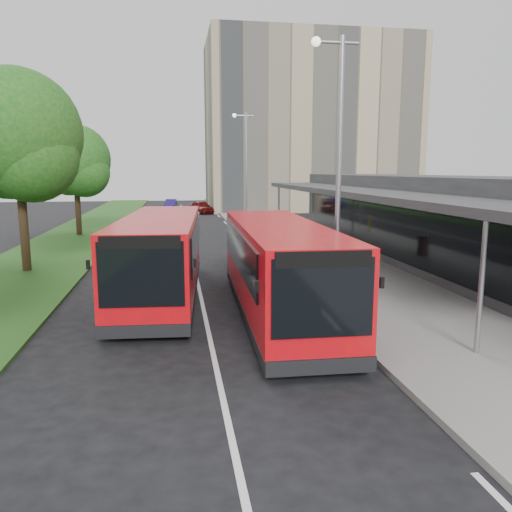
{
  "coord_description": "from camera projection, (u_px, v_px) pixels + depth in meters",
  "views": [
    {
      "loc": [
        -0.8,
        -12.87,
        4.25
      ],
      "look_at": [
        1.78,
        2.9,
        1.5
      ],
      "focal_mm": 35.0,
      "sensor_mm": 36.0,
      "label": 1
    }
  ],
  "objects": [
    {
      "name": "ground",
      "position": [
        208.0,
        331.0,
        13.37
      ],
      "size": [
        120.0,
        120.0,
        0.0
      ],
      "primitive_type": "plane",
      "color": "black",
      "rests_on": "ground"
    },
    {
      "name": "pavement",
      "position": [
        277.0,
        233.0,
        33.76
      ],
      "size": [
        5.0,
        80.0,
        0.15
      ],
      "primitive_type": "cube",
      "color": "gray",
      "rests_on": "ground"
    },
    {
      "name": "grass_verge",
      "position": [
        77.0,
        237.0,
        31.7
      ],
      "size": [
        5.0,
        80.0,
        0.1
      ],
      "primitive_type": "cube",
      "color": "#254D19",
      "rests_on": "ground"
    },
    {
      "name": "lane_centre_line",
      "position": [
        190.0,
        247.0,
        27.96
      ],
      "size": [
        0.12,
        70.0,
        0.01
      ],
      "primitive_type": "cube",
      "color": "silver",
      "rests_on": "ground"
    },
    {
      "name": "kerb_dashes",
      "position": [
        239.0,
        237.0,
        32.37
      ],
      "size": [
        0.12,
        56.0,
        0.01
      ],
      "color": "silver",
      "rests_on": "ground"
    },
    {
      "name": "office_block",
      "position": [
        308.0,
        127.0,
        54.92
      ],
      "size": [
        22.0,
        12.0,
        18.0
      ],
      "primitive_type": "cube",
      "color": "tan",
      "rests_on": "ground"
    },
    {
      "name": "station_building",
      "position": [
        436.0,
        220.0,
        22.53
      ],
      "size": [
        7.7,
        26.0,
        4.0
      ],
      "color": "#2A2A2C",
      "rests_on": "ground"
    },
    {
      "name": "tree_mid",
      "position": [
        17.0,
        142.0,
        20.15
      ],
      "size": [
        5.18,
        5.18,
        8.32
      ],
      "color": "#301F13",
      "rests_on": "ground"
    },
    {
      "name": "tree_far",
      "position": [
        75.0,
        164.0,
        31.95
      ],
      "size": [
        4.48,
        4.48,
        7.17
      ],
      "color": "#301F13",
      "rests_on": "ground"
    },
    {
      "name": "lamp_post_near",
      "position": [
        337.0,
        155.0,
        15.17
      ],
      "size": [
        1.44,
        0.28,
        8.0
      ],
      "color": "gray",
      "rests_on": "pavement"
    },
    {
      "name": "lamp_post_far",
      "position": [
        245.0,
        164.0,
        34.62
      ],
      "size": [
        1.44,
        0.28,
        8.0
      ],
      "color": "gray",
      "rests_on": "pavement"
    },
    {
      "name": "bus_main",
      "position": [
        279.0,
        269.0,
        14.52
      ],
      "size": [
        2.75,
        9.75,
        2.74
      ],
      "rotation": [
        0.0,
        0.0,
        -0.03
      ],
      "color": "red",
      "rests_on": "ground"
    },
    {
      "name": "bus_second",
      "position": [
        161.0,
        256.0,
        16.74
      ],
      "size": [
        3.16,
        9.85,
        2.74
      ],
      "rotation": [
        0.0,
        0.0,
        -0.07
      ],
      "color": "red",
      "rests_on": "ground"
    },
    {
      "name": "litter_bin",
      "position": [
        317.0,
        248.0,
        23.46
      ],
      "size": [
        0.67,
        0.67,
        0.97
      ],
      "primitive_type": "cylinder",
      "rotation": [
        0.0,
        0.0,
        -0.28
      ],
      "color": "#3A1F18",
      "rests_on": "pavement"
    },
    {
      "name": "bollard",
      "position": [
        258.0,
        225.0,
        32.72
      ],
      "size": [
        0.23,
        0.23,
        1.08
      ],
      "primitive_type": "cylinder",
      "rotation": [
        0.0,
        0.0,
        0.38
      ],
      "color": "#FAE90D",
      "rests_on": "pavement"
    },
    {
      "name": "car_near",
      "position": [
        202.0,
        207.0,
        49.87
      ],
      "size": [
        2.63,
        4.01,
        1.27
      ],
      "primitive_type": "imported",
      "rotation": [
        0.0,
        0.0,
        0.33
      ],
      "color": "#540C0C",
      "rests_on": "ground"
    },
    {
      "name": "car_far",
      "position": [
        171.0,
        204.0,
        56.09
      ],
      "size": [
        1.46,
        3.34,
        1.07
      ],
      "primitive_type": "imported",
      "rotation": [
        0.0,
        0.0,
        -0.1
      ],
      "color": "navy",
      "rests_on": "ground"
    }
  ]
}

